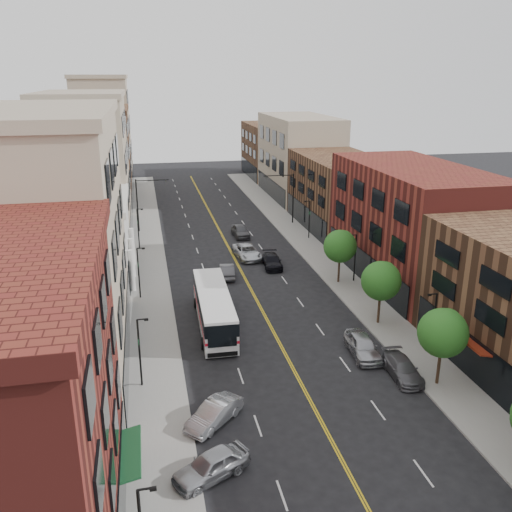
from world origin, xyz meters
TOP-DOWN VIEW (x-y plane):
  - ground at (0.00, 0.00)m, footprint 220.00×220.00m
  - sidewalk_left at (-10.00, 35.00)m, footprint 4.00×110.00m
  - sidewalk_right at (10.00, 35.00)m, footprint 4.00×110.00m
  - bldg_l_tanoffice at (-17.00, 13.00)m, footprint 10.00×22.00m
  - bldg_l_white at (-17.00, 31.00)m, footprint 10.00×14.00m
  - bldg_l_far_a at (-17.00, 48.00)m, footprint 10.00×20.00m
  - bldg_l_far_b at (-17.00, 68.00)m, footprint 10.00×20.00m
  - bldg_l_far_c at (-17.00, 86.00)m, footprint 10.00×16.00m
  - bldg_r_mid at (17.00, 24.00)m, footprint 10.00×22.00m
  - bldg_r_far_a at (17.00, 45.00)m, footprint 10.00×20.00m
  - bldg_r_far_b at (17.00, 66.00)m, footprint 10.00×22.00m
  - bldg_r_far_c at (17.00, 86.00)m, footprint 10.00×18.00m
  - tree_r_1 at (9.39, 4.07)m, footprint 3.40×3.40m
  - tree_r_2 at (9.39, 14.07)m, footprint 3.40×3.40m
  - tree_r_3 at (9.39, 24.07)m, footprint 3.40×3.40m
  - lamp_l_1 at (-10.95, 8.00)m, footprint 0.81×0.55m
  - lamp_l_2 at (-10.95, 24.00)m, footprint 0.81×0.55m
  - lamp_l_3 at (-10.95, 40.00)m, footprint 0.81×0.55m
  - lamp_r_1 at (10.95, 8.00)m, footprint 0.81×0.55m
  - lamp_r_2 at (10.95, 24.00)m, footprint 0.81×0.55m
  - lamp_r_3 at (10.95, 40.00)m, footprint 0.81×0.55m
  - signal_mast_left at (-10.27, 48.00)m, footprint 4.49×0.18m
  - signal_mast_right at (10.27, 48.00)m, footprint 4.49×0.18m
  - city_bus at (-4.75, 16.62)m, footprint 3.19×12.20m
  - car_angle_a at (-7.40, -1.91)m, footprint 4.74×3.57m
  - car_angle_b at (-6.61, 2.80)m, footprint 4.13×4.07m
  - car_parked_mid at (7.40, 5.49)m, footprint 2.11×4.66m
  - car_parked_far at (5.80, 9.05)m, footprint 2.26×4.95m
  - car_lane_behind at (-1.80, 28.18)m, footprint 1.94×4.42m
  - car_lane_a at (3.68, 30.28)m, footprint 2.38×4.94m
  - car_lane_b at (1.50, 34.00)m, footprint 3.08×5.77m
  - car_lane_c at (2.32, 42.92)m, footprint 2.15×4.76m

SIDE VIEW (x-z plane):
  - ground at x=0.00m, z-range 0.00..0.00m
  - sidewalk_left at x=-10.00m, z-range 0.00..0.15m
  - sidewalk_right at x=10.00m, z-range 0.00..0.15m
  - car_parked_mid at x=7.40m, z-range 0.00..1.32m
  - car_lane_a at x=3.68m, z-range 0.00..1.39m
  - car_lane_behind at x=-1.80m, z-range 0.00..1.41m
  - car_angle_b at x=-6.61m, z-range 0.00..1.42m
  - car_angle_a at x=-7.40m, z-range 0.00..1.50m
  - car_lane_b at x=1.50m, z-range 0.00..1.54m
  - car_lane_c at x=2.32m, z-range 0.00..1.59m
  - car_parked_far at x=5.80m, z-range 0.00..1.65m
  - city_bus at x=-4.75m, z-range 0.25..3.37m
  - lamp_l_1 at x=-10.95m, z-range 0.45..5.50m
  - lamp_l_2 at x=-10.95m, z-range 0.45..5.50m
  - lamp_l_3 at x=-10.95m, z-range 0.45..5.50m
  - lamp_r_1 at x=10.95m, z-range 0.45..5.50m
  - lamp_r_2 at x=10.95m, z-range 0.45..5.50m
  - lamp_r_3 at x=10.95m, z-range 0.45..5.50m
  - bldg_l_white at x=-17.00m, z-range 0.00..8.00m
  - tree_r_1 at x=9.39m, z-range 1.33..6.92m
  - tree_r_2 at x=9.39m, z-range 1.33..6.92m
  - tree_r_3 at x=9.39m, z-range 1.33..6.92m
  - signal_mast_left at x=-10.27m, z-range 1.05..8.25m
  - signal_mast_right at x=10.27m, z-range 1.05..8.25m
  - bldg_r_far_a at x=17.00m, z-range 0.00..10.00m
  - bldg_r_far_c at x=17.00m, z-range 0.00..11.00m
  - bldg_r_mid at x=17.00m, z-range 0.00..12.00m
  - bldg_r_far_b at x=17.00m, z-range 0.00..14.00m
  - bldg_l_far_b at x=-17.00m, z-range 0.00..15.00m
  - bldg_l_tanoffice at x=-17.00m, z-range 0.00..18.00m
  - bldg_l_far_a at x=-17.00m, z-range 0.00..18.00m
  - bldg_l_far_c at x=-17.00m, z-range 0.00..20.00m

